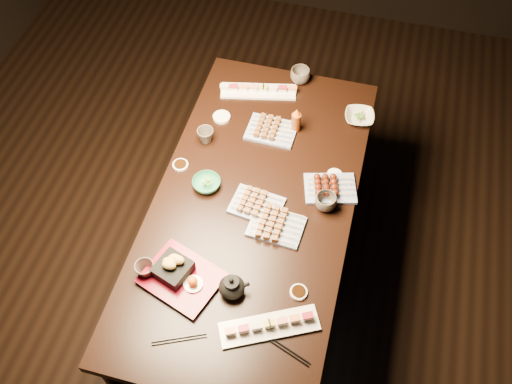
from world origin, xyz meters
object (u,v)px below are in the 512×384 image
sushi_platter_far (258,89)px  teacup_near_left (145,270)px  dining_table (254,245)px  teacup_mid_right (326,202)px  edamame_bowl_green (207,184)px  teacup_far_right (300,76)px  yakitori_plate_center (257,203)px  tempura_tray (181,273)px  sushi_platter_near (269,325)px  yakitori_plate_right (276,224)px  teapot (232,286)px  edamame_bowl_cream (359,117)px  teacup_far_left (206,136)px  condiment_bottle (296,120)px  yakitori_plate_left (272,128)px

sushi_platter_far → teacup_near_left: (-0.18, -1.16, 0.01)m
dining_table → teacup_mid_right: teacup_mid_right is taller
dining_table → edamame_bowl_green: edamame_bowl_green is taller
teacup_mid_right → teacup_far_right: bearing=110.1°
yakitori_plate_center → teacup_mid_right: bearing=21.1°
sushi_platter_far → teacup_far_right: teacup_far_right is taller
teacup_near_left → yakitori_plate_center: bearing=51.4°
tempura_tray → teacup_far_right: tempura_tray is taller
sushi_platter_near → yakitori_plate_center: bearing=83.1°
yakitori_plate_right → teapot: (-0.10, -0.35, 0.02)m
edamame_bowl_cream → teapot: bearing=-108.3°
sushi_platter_near → teacup_far_right: teacup_far_right is taller
sushi_platter_near → teapot: 0.22m
edamame_bowl_green → edamame_bowl_cream: (0.62, 0.60, -0.00)m
sushi_platter_far → teacup_far_left: 0.43m
edamame_bowl_green → yakitori_plate_center: bearing=-11.3°
sushi_platter_far → teacup_near_left: bearing=68.7°
sushi_platter_near → teacup_far_left: teacup_far_left is taller
tempura_tray → edamame_bowl_cream: bearing=81.0°
tempura_tray → teacup_near_left: tempura_tray is taller
yakitori_plate_center → edamame_bowl_green: (-0.25, 0.05, -0.01)m
teacup_mid_right → teacup_far_left: teacup_mid_right is taller
teacup_far_left → dining_table: bearing=-43.4°
sushi_platter_far → teacup_far_left: size_ratio=4.78×
condiment_bottle → teacup_far_right: bearing=98.5°
teacup_far_right → tempura_tray: bearing=-100.0°
teacup_far_left → condiment_bottle: condiment_bottle is taller
yakitori_plate_left → edamame_bowl_green: bearing=-115.6°
condiment_bottle → yakitori_plate_center: bearing=-98.1°
yakitori_plate_center → edamame_bowl_green: bearing=175.7°
dining_table → yakitori_plate_right: yakitori_plate_right is taller
edamame_bowl_green → sushi_platter_far: bearing=83.2°
yakitori_plate_center → edamame_bowl_green: 0.26m
teacup_far_right → condiment_bottle: size_ratio=0.73×
edamame_bowl_cream → teacup_mid_right: (-0.07, -0.57, 0.02)m
sushi_platter_near → yakitori_plate_right: bearing=73.6°
dining_table → teapot: bearing=-83.9°
edamame_bowl_green → teacup_far_left: size_ratio=1.60×
teacup_mid_right → teacup_near_left: bearing=-141.5°
edamame_bowl_green → condiment_bottle: (0.32, 0.45, 0.05)m
yakitori_plate_center → teacup_far_right: teacup_far_right is taller
sushi_platter_far → teapot: (0.18, -1.14, 0.03)m
teacup_far_right → condiment_bottle: 0.35m
yakitori_plate_left → edamame_bowl_cream: size_ratio=1.64×
edamame_bowl_cream → teacup_far_left: (-0.71, -0.33, 0.02)m
teacup_far_left → teacup_near_left: bearing=-91.4°
tempura_tray → teacup_mid_right: bearing=64.2°
yakitori_plate_right → edamame_bowl_cream: size_ratio=1.60×
edamame_bowl_cream → teacup_mid_right: size_ratio=1.50×
teacup_mid_right → edamame_bowl_green: bearing=-177.4°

